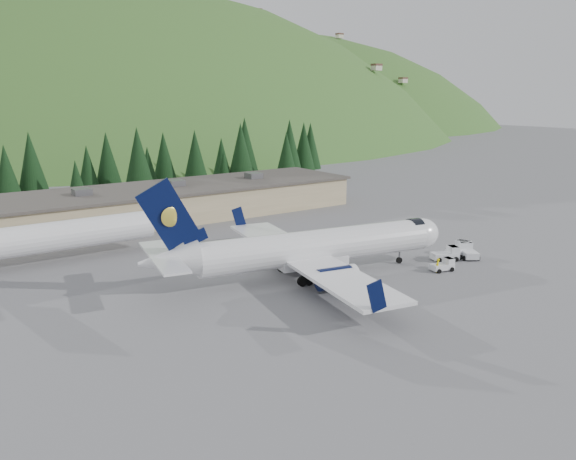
# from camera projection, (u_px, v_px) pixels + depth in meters

# --- Properties ---
(ground) EXTENTS (600.00, 600.00, 0.00)m
(ground) POSITION_uv_depth(u_px,v_px,m) (319.00, 275.00, 62.83)
(ground) COLOR slate
(airliner) EXTENTS (35.98, 33.96, 11.97)m
(airliner) POSITION_uv_depth(u_px,v_px,m) (311.00, 249.00, 61.66)
(airliner) COLOR white
(airliner) RESTS_ON ground
(second_airliner) EXTENTS (27.50, 11.00, 10.05)m
(second_airliner) POSITION_uv_depth(u_px,v_px,m) (35.00, 238.00, 65.61)
(second_airliner) COLOR white
(second_airliner) RESTS_ON ground
(baggage_tug_a) EXTENTS (2.89, 2.06, 1.43)m
(baggage_tug_a) POSITION_uv_depth(u_px,v_px,m) (444.00, 265.00, 64.30)
(baggage_tug_a) COLOR silver
(baggage_tug_a) RESTS_ON ground
(baggage_tug_b) EXTENTS (3.60, 2.87, 1.72)m
(baggage_tug_b) POSITION_uv_depth(u_px,v_px,m) (447.00, 254.00, 68.28)
(baggage_tug_b) COLOR silver
(baggage_tug_b) RESTS_ON ground
(baggage_tug_c) EXTENTS (3.18, 3.65, 1.75)m
(baggage_tug_c) POSITION_uv_depth(u_px,v_px,m) (467.00, 251.00, 69.47)
(baggage_tug_c) COLOR silver
(baggage_tug_c) RESTS_ON ground
(terminal_building) EXTENTS (71.00, 17.00, 6.10)m
(terminal_building) POSITION_uv_depth(u_px,v_px,m) (147.00, 204.00, 89.63)
(terminal_building) COLOR tan
(terminal_building) RESTS_ON ground
(baggage_tug_d) EXTENTS (3.66, 2.49, 1.84)m
(baggage_tug_d) POSITION_uv_depth(u_px,v_px,m) (460.00, 249.00, 70.10)
(baggage_tug_d) COLOR silver
(baggage_tug_d) RESTS_ON ground
(ramp_worker) EXTENTS (0.71, 0.63, 1.63)m
(ramp_worker) POSITION_uv_depth(u_px,v_px,m) (438.00, 265.00, 63.60)
(ramp_worker) COLOR #EED600
(ramp_worker) RESTS_ON ground
(tree_line) EXTENTS (111.58, 19.25, 14.32)m
(tree_line) POSITION_uv_depth(u_px,v_px,m) (111.00, 160.00, 108.44)
(tree_line) COLOR black
(tree_line) RESTS_ON ground
(hills) EXTENTS (614.00, 330.00, 300.00)m
(hills) POSITION_uv_depth(u_px,v_px,m) (142.00, 308.00, 276.99)
(hills) COLOR #3C6221
(hills) RESTS_ON ground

